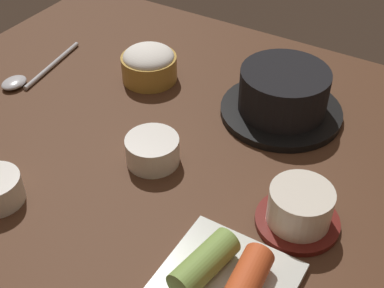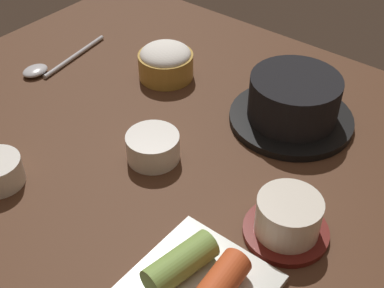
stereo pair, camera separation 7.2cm
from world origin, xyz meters
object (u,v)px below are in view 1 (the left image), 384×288
banchan_cup_center (152,150)px  spoon (27,77)px  stone_pot (283,95)px  rice_bowl (149,64)px  tea_cup_with_saucer (300,209)px  kimchi_plate (224,279)px

banchan_cup_center → spoon: banchan_cup_center is taller
stone_pot → rice_bowl: 23.84cm
rice_bowl → tea_cup_with_saucer: 39.03cm
rice_bowl → banchan_cup_center: size_ratio=1.25×
kimchi_plate → spoon: (-49.42, 19.77, -1.04)cm
kimchi_plate → spoon: bearing=158.2°
tea_cup_with_saucer → kimchi_plate: (-3.38, -13.12, -1.05)cm
rice_bowl → stone_pot: bearing=5.4°
rice_bowl → spoon: 21.40cm
tea_cup_with_saucer → banchan_cup_center: bearing=179.0°
kimchi_plate → tea_cup_with_saucer: bearing=75.5°
banchan_cup_center → kimchi_plate: size_ratio=0.53×
rice_bowl → spoon: rice_bowl is taller
banchan_cup_center → kimchi_plate: (18.75, -13.52, -0.46)cm
rice_bowl → banchan_cup_center: rice_bowl is taller
stone_pot → tea_cup_with_saucer: stone_pot is taller
rice_bowl → kimchi_plate: 44.06cm
tea_cup_with_saucer → banchan_cup_center: tea_cup_with_saucer is taller
kimchi_plate → rice_bowl: bearing=135.4°
rice_bowl → tea_cup_with_saucer: size_ratio=0.90×
rice_bowl → kimchi_plate: rice_bowl is taller
tea_cup_with_saucer → banchan_cup_center: (-22.13, 0.40, -0.59)cm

